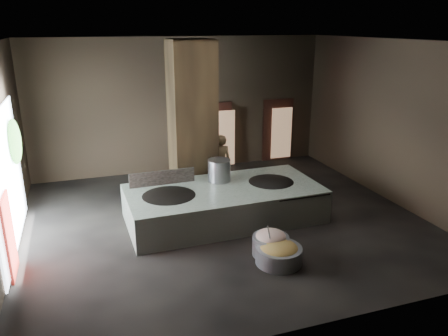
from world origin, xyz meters
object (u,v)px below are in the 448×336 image
object	(u,v)px
wok_left	(169,200)
cook	(221,162)
stock_pot	(219,171)
meat_basin	(271,245)
wok_right	(271,185)
veg_basin	(279,255)
hearth_platform	(224,203)

from	to	relation	value
wok_left	cook	bearing A→B (deg)	46.55
wok_left	stock_pot	xyz separation A→B (m)	(1.50, 0.60, 0.38)
wok_left	meat_basin	world-z (taller)	wok_left
meat_basin	wok_left	bearing A→B (deg)	131.41
stock_pot	wok_left	bearing A→B (deg)	-158.20
wok_right	veg_basin	size ratio (longest dim) A/B	1.46
cook	veg_basin	xyz separation A→B (m)	(-0.22, -4.62, -0.68)
hearth_platform	wok_right	distance (m)	1.39
veg_basin	wok_right	bearing A→B (deg)	69.43
hearth_platform	wok_right	world-z (taller)	wok_right
wok_left	veg_basin	size ratio (longest dim) A/B	1.57
cook	veg_basin	bearing A→B (deg)	95.71
wok_right	cook	bearing A→B (deg)	109.52
meat_basin	cook	bearing A→B (deg)	86.78
wok_right	cook	size ratio (longest dim) A/B	0.85
wok_right	veg_basin	xyz separation A→B (m)	(-0.96, -2.55, -0.57)
meat_basin	veg_basin	bearing A→B (deg)	-86.97
stock_pot	veg_basin	world-z (taller)	stock_pot
wok_left	meat_basin	xyz separation A→B (m)	(1.82, -2.07, -0.53)
hearth_platform	veg_basin	distance (m)	2.54
hearth_platform	veg_basin	xyz separation A→B (m)	(0.39, -2.50, -0.25)
hearth_platform	meat_basin	xyz separation A→B (m)	(0.37, -2.12, -0.21)
hearth_platform	wok_left	size ratio (longest dim) A/B	3.17
cook	meat_basin	size ratio (longest dim) A/B	2.13
stock_pot	hearth_platform	bearing A→B (deg)	-95.19
hearth_platform	stock_pot	size ratio (longest dim) A/B	7.67
veg_basin	stock_pot	bearing A→B (deg)	96.45
wok_right	stock_pot	world-z (taller)	stock_pot
wok_left	veg_basin	xyz separation A→B (m)	(1.84, -2.45, -0.57)
wok_right	cook	world-z (taller)	cook
cook	veg_basin	distance (m)	4.68
wok_right	stock_pot	bearing A→B (deg)	158.96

